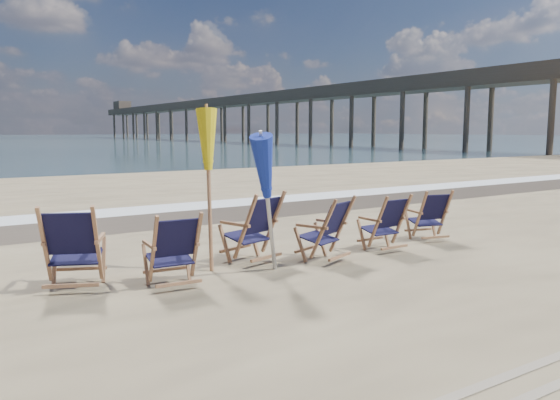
% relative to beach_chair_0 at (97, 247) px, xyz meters
% --- Properties ---
extents(surf_foam, '(200.00, 1.40, 0.01)m').
position_rel_beach_chair_0_xyz_m(surf_foam, '(2.78, 6.34, -0.54)').
color(surf_foam, silver).
rests_on(surf_foam, ground).
extents(wet_sand_strip, '(200.00, 2.60, 0.00)m').
position_rel_beach_chair_0_xyz_m(wet_sand_strip, '(2.78, 4.84, -0.54)').
color(wet_sand_strip, '#42362A').
rests_on(wet_sand_strip, ground).
extents(beach_chair_0, '(0.94, 0.99, 1.08)m').
position_rel_beach_chair_0_xyz_m(beach_chair_0, '(0.00, 0.00, 0.00)').
color(beach_chair_0, black).
rests_on(beach_chair_0, ground).
extents(beach_chair_1, '(0.67, 0.74, 0.97)m').
position_rel_beach_chair_0_xyz_m(beach_chair_1, '(1.09, -0.47, -0.06)').
color(beach_chair_1, black).
rests_on(beach_chair_1, ground).
extents(beach_chair_2, '(0.88, 0.93, 1.07)m').
position_rel_beach_chair_0_xyz_m(beach_chair_2, '(2.64, 0.20, -0.01)').
color(beach_chair_2, black).
rests_on(beach_chair_2, ground).
extents(beach_chair_3, '(0.85, 0.89, 0.99)m').
position_rel_beach_chair_0_xyz_m(beach_chair_3, '(3.57, -0.30, -0.05)').
color(beach_chair_3, black).
rests_on(beach_chair_3, ground).
extents(beach_chair_4, '(0.61, 0.68, 0.94)m').
position_rel_beach_chair_0_xyz_m(beach_chair_4, '(4.77, -0.34, -0.07)').
color(beach_chair_4, black).
rests_on(beach_chair_4, ground).
extents(beach_chair_5, '(0.73, 0.79, 0.92)m').
position_rel_beach_chair_0_xyz_m(beach_chair_5, '(5.98, -0.19, -0.08)').
color(beach_chair_5, black).
rests_on(beach_chair_5, ground).
extents(umbrella_yellow, '(0.30, 0.30, 2.24)m').
position_rel_beach_chair_0_xyz_m(umbrella_yellow, '(1.60, 0.23, 1.17)').
color(umbrella_yellow, '#A26E48').
rests_on(umbrella_yellow, ground).
extents(umbrella_blue, '(0.30, 0.30, 1.98)m').
position_rel_beach_chair_0_xyz_m(umbrella_blue, '(2.14, -0.50, 0.92)').
color(umbrella_blue, '#A5A5AD').
rests_on(umbrella_blue, ground).
extents(fishing_pier, '(4.40, 140.00, 9.30)m').
position_rel_beach_chair_0_xyz_m(fishing_pier, '(40.78, 72.04, 4.11)').
color(fishing_pier, '#4C4237').
rests_on(fishing_pier, ground).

